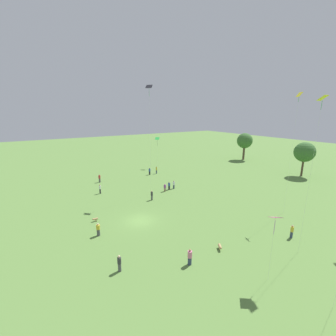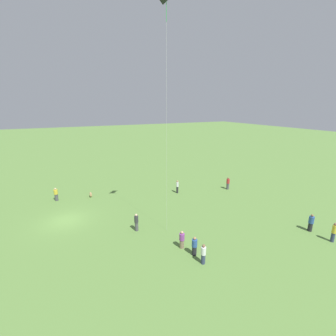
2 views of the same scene
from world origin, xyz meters
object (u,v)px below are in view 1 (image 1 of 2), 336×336
object	(u,v)px
person_1	(119,263)
person_7	(100,178)
person_2	(169,186)
kite_6	(321,109)
person_11	(152,195)
dog_1	(220,247)
kite_1	(149,92)
kite_2	(275,219)
person_5	(98,230)
person_8	(165,188)
person_10	(156,170)
person_4	(150,171)
person_6	(190,257)
person_9	(292,231)
dog_0	(95,219)
person_3	(100,189)
kite_5	(157,139)
kite_4	(298,104)
person_0	(174,185)

from	to	relation	value
person_1	person_7	xyz separation A→B (m)	(-30.67, 6.57, 0.01)
person_2	kite_6	size ratio (longest dim) A/B	0.10
person_11	person_1	bearing A→B (deg)	74.15
person_2	dog_1	distance (m)	21.62
person_11	person_7	bearing A→B (deg)	-50.09
person_2	kite_1	world-z (taller)	kite_1
kite_1	kite_2	bearing A→B (deg)	-5.81
person_2	kite_2	distance (m)	27.79
person_5	kite_1	world-z (taller)	kite_1
person_8	person_10	world-z (taller)	person_10
person_4	person_6	size ratio (longest dim) A/B	0.99
person_7	kite_6	distance (m)	42.98
person_7	person_9	xyz separation A→B (m)	(36.34, 14.16, -0.03)
person_11	dog_0	xyz separation A→B (m)	(2.87, -10.93, -0.54)
person_3	kite_2	bearing A→B (deg)	19.83
person_1	kite_6	bearing A→B (deg)	131.78
person_1	person_5	bearing A→B (deg)	-115.66
kite_1	dog_1	distance (m)	27.64
person_6	kite_6	bearing A→B (deg)	146.32
person_4	person_11	size ratio (longest dim) A/B	0.99
kite_5	dog_1	bearing A→B (deg)	-23.51
person_3	person_11	xyz separation A→B (m)	(8.34, 7.03, -0.04)
person_8	dog_1	world-z (taller)	person_8
person_8	kite_2	distance (m)	27.13
person_7	kite_4	bearing A→B (deg)	104.34
person_8	person_9	bearing A→B (deg)	55.23
person_10	person_7	bearing A→B (deg)	-149.85
kite_4	dog_1	bearing A→B (deg)	-11.88
person_2	dog_0	distance (m)	17.65
kite_4	dog_0	bearing A→B (deg)	-44.72
person_10	dog_1	distance (m)	34.50
dog_1	person_3	bearing A→B (deg)	-43.58
person_6	dog_1	world-z (taller)	person_6
person_0	kite_1	world-z (taller)	kite_1
person_6	person_11	xyz separation A→B (m)	(-17.86, 5.04, 0.02)
person_2	person_5	xyz separation A→B (m)	(10.13, -17.27, 0.03)
person_3	kite_6	bearing A→B (deg)	31.40
person_5	person_11	size ratio (longest dim) A/B	0.96
person_0	person_1	xyz separation A→B (m)	(18.08, -18.51, 0.05)
dog_1	person_6	bearing A→B (deg)	34.92
person_6	kite_2	xyz separation A→B (m)	(5.71, 5.07, 5.40)
person_8	dog_0	distance (m)	16.27
person_9	kite_5	size ratio (longest dim) A/B	0.20
person_5	dog_1	world-z (taller)	person_5
person_7	kite_4	size ratio (longest dim) A/B	0.10
person_9	person_11	bearing A→B (deg)	-55.74
person_10	dog_1	xyz separation A→B (m)	(33.01, -10.02, -0.58)
person_0	person_11	size ratio (longest dim) A/B	0.94
kite_5	kite_6	bearing A→B (deg)	-12.49
kite_4	person_6	bearing A→B (deg)	-12.78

